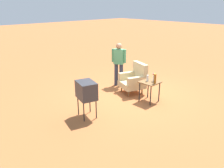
% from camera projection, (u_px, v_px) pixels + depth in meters
% --- Properties ---
extents(ground_plane, '(60.00, 60.00, 0.00)m').
position_uv_depth(ground_plane, '(134.00, 94.00, 8.01)').
color(ground_plane, '#AD6033').
extents(armchair, '(0.97, 0.98, 1.06)m').
position_uv_depth(armchair, '(134.00, 79.00, 8.01)').
color(armchair, brown).
rests_on(armchair, ground).
extents(side_table, '(0.56, 0.56, 0.67)m').
position_uv_depth(side_table, '(150.00, 85.00, 7.26)').
color(side_table, black).
rests_on(side_table, ground).
extents(tv_on_stand, '(0.70, 0.58, 1.03)m').
position_uv_depth(tv_on_stand, '(86.00, 90.00, 6.19)').
color(tv_on_stand, black).
rests_on(tv_on_stand, ground).
extents(person_standing, '(0.52, 0.36, 1.64)m').
position_uv_depth(person_standing, '(119.00, 62.00, 8.56)').
color(person_standing, '#2D3347').
rests_on(person_standing, ground).
extents(bottle_tall_amber, '(0.07, 0.07, 0.30)m').
position_uv_depth(bottle_tall_amber, '(155.00, 79.00, 7.01)').
color(bottle_tall_amber, brown).
rests_on(bottle_tall_amber, side_table).
extents(bottle_short_clear, '(0.06, 0.06, 0.20)m').
position_uv_depth(bottle_short_clear, '(147.00, 78.00, 7.23)').
color(bottle_short_clear, silver).
rests_on(bottle_short_clear, side_table).
extents(flower_vase, '(0.15, 0.10, 0.27)m').
position_uv_depth(flower_vase, '(154.00, 77.00, 7.21)').
color(flower_vase, silver).
rests_on(flower_vase, side_table).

